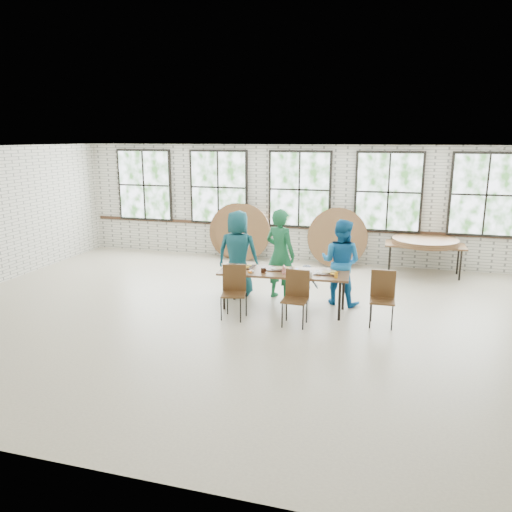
{
  "coord_description": "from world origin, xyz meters",
  "views": [
    {
      "loc": [
        2.46,
        -8.16,
        3.17
      ],
      "look_at": [
        0.0,
        0.4,
        1.05
      ],
      "focal_mm": 35.0,
      "sensor_mm": 36.0,
      "label": 1
    }
  ],
  "objects_px": {
    "chair_near_left": "(234,287)",
    "chair_near_right": "(296,293)",
    "storage_table": "(425,246)",
    "dining_table": "(284,274)"
  },
  "relations": [
    {
      "from": "chair_near_left",
      "to": "chair_near_right",
      "type": "bearing_deg",
      "value": -14.96
    },
    {
      "from": "chair_near_left",
      "to": "storage_table",
      "type": "relative_size",
      "value": 0.52
    },
    {
      "from": "storage_table",
      "to": "chair_near_left",
      "type": "bearing_deg",
      "value": -131.68
    },
    {
      "from": "chair_near_right",
      "to": "chair_near_left",
      "type": "bearing_deg",
      "value": -179.69
    },
    {
      "from": "chair_near_left",
      "to": "storage_table",
      "type": "bearing_deg",
      "value": 35.54
    },
    {
      "from": "dining_table",
      "to": "chair_near_right",
      "type": "relative_size",
      "value": 2.58
    },
    {
      "from": "dining_table",
      "to": "storage_table",
      "type": "relative_size",
      "value": 1.35
    },
    {
      "from": "chair_near_left",
      "to": "storage_table",
      "type": "distance_m",
      "value": 5.19
    },
    {
      "from": "chair_near_left",
      "to": "chair_near_right",
      "type": "xyz_separation_m",
      "value": [
        1.14,
        -0.03,
        0.0
      ]
    },
    {
      "from": "dining_table",
      "to": "chair_near_right",
      "type": "bearing_deg",
      "value": -64.4
    }
  ]
}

